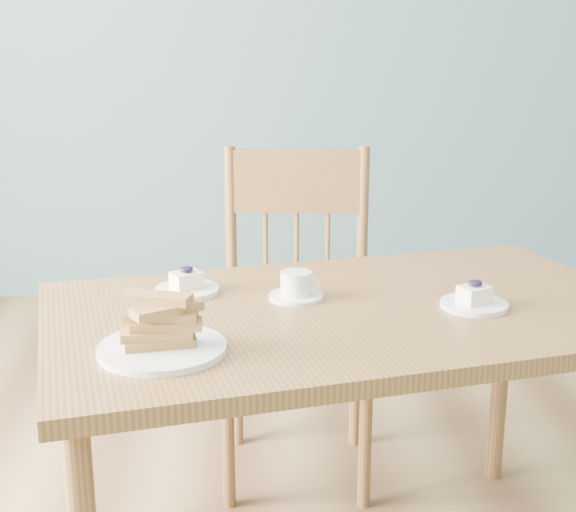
{
  "coord_description": "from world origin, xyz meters",
  "views": [
    {
      "loc": [
        -0.19,
        -1.43,
        1.27
      ],
      "look_at": [
        -0.06,
        0.27,
        0.8
      ],
      "focal_mm": 50.0,
      "sensor_mm": 36.0,
      "label": 1
    }
  ],
  "objects_px": {
    "coffee_cup": "(296,287)",
    "biscotti_plate": "(162,334)",
    "dining_table": "(347,336)",
    "cheesecake_plate_near": "(474,300)",
    "dining_chair": "(297,314)",
    "cheesecake_plate_far": "(187,286)"
  },
  "relations": [
    {
      "from": "coffee_cup",
      "to": "biscotti_plate",
      "type": "xyz_separation_m",
      "value": [
        -0.28,
        -0.3,
        0.01
      ]
    },
    {
      "from": "cheesecake_plate_far",
      "to": "coffee_cup",
      "type": "relative_size",
      "value": 1.2
    },
    {
      "from": "dining_table",
      "to": "dining_chair",
      "type": "bearing_deg",
      "value": 84.71
    },
    {
      "from": "dining_table",
      "to": "coffee_cup",
      "type": "height_order",
      "value": "coffee_cup"
    },
    {
      "from": "dining_table",
      "to": "biscotti_plate",
      "type": "xyz_separation_m",
      "value": [
        -0.39,
        -0.23,
        0.11
      ]
    },
    {
      "from": "dining_chair",
      "to": "cheesecake_plate_far",
      "type": "height_order",
      "value": "dining_chair"
    },
    {
      "from": "biscotti_plate",
      "to": "dining_table",
      "type": "bearing_deg",
      "value": 30.75
    },
    {
      "from": "cheesecake_plate_near",
      "to": "coffee_cup",
      "type": "relative_size",
      "value": 1.19
    },
    {
      "from": "dining_table",
      "to": "biscotti_plate",
      "type": "distance_m",
      "value": 0.46
    },
    {
      "from": "dining_table",
      "to": "cheesecake_plate_far",
      "type": "bearing_deg",
      "value": 147.95
    },
    {
      "from": "cheesecake_plate_near",
      "to": "cheesecake_plate_far",
      "type": "bearing_deg",
      "value": 166.44
    },
    {
      "from": "dining_table",
      "to": "cheesecake_plate_near",
      "type": "relative_size",
      "value": 9.7
    },
    {
      "from": "cheesecake_plate_far",
      "to": "biscotti_plate",
      "type": "bearing_deg",
      "value": -94.77
    },
    {
      "from": "dining_chair",
      "to": "cheesecake_plate_near",
      "type": "relative_size",
      "value": 6.5
    },
    {
      "from": "dining_chair",
      "to": "cheesecake_plate_far",
      "type": "bearing_deg",
      "value": -120.35
    },
    {
      "from": "coffee_cup",
      "to": "biscotti_plate",
      "type": "relative_size",
      "value": 0.51
    },
    {
      "from": "biscotti_plate",
      "to": "dining_chair",
      "type": "bearing_deg",
      "value": 67.47
    },
    {
      "from": "dining_chair",
      "to": "biscotti_plate",
      "type": "height_order",
      "value": "dining_chair"
    },
    {
      "from": "dining_chair",
      "to": "biscotti_plate",
      "type": "bearing_deg",
      "value": -107.82
    },
    {
      "from": "cheesecake_plate_near",
      "to": "cheesecake_plate_far",
      "type": "xyz_separation_m",
      "value": [
        -0.63,
        0.15,
        0.0
      ]
    },
    {
      "from": "cheesecake_plate_far",
      "to": "dining_table",
      "type": "bearing_deg",
      "value": -19.93
    },
    {
      "from": "dining_chair",
      "to": "dining_table",
      "type": "bearing_deg",
      "value": -78.45
    }
  ]
}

